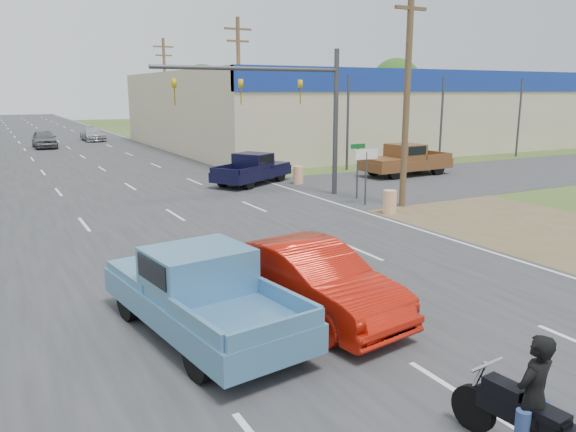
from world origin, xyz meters
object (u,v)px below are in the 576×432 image
blue_pickup (198,291)px  distant_car_silver (93,134)px  brown_pickup (405,160)px  motorcycle (535,431)px  navy_pickup (253,168)px  rider (533,404)px  distant_car_grey (44,139)px  red_convertible (310,281)px

blue_pickup → distant_car_silver: bearing=75.0°
blue_pickup → brown_pickup: 24.44m
motorcycle → navy_pickup: size_ratio=0.43×
motorcycle → rider: bearing=90.0°
rider → blue_pickup: blue_pickup is taller
rider → distant_car_grey: 50.61m
distant_car_grey → brown_pickup: bearing=-58.6°
brown_pickup → distant_car_grey: (-17.53, 28.60, -0.16)m
rider → brown_pickup: brown_pickup is taller
red_convertible → blue_pickup: (-2.54, 0.34, 0.11)m
navy_pickup → distant_car_grey: bearing=166.0°
red_convertible → rider: bearing=-99.1°
navy_pickup → motorcycle: bearing=-46.7°
distant_car_grey → distant_car_silver: (5.14, 5.61, -0.10)m
motorcycle → red_convertible: bearing=83.9°
brown_pickup → blue_pickup: bearing=127.1°
rider → blue_pickup: size_ratio=0.31×
motorcycle → rider: (-0.01, 0.07, 0.38)m
red_convertible → rider: 5.91m
motorcycle → rider: rider is taller
blue_pickup → distant_car_grey: 44.36m
distant_car_silver → brown_pickup: bearing=-71.5°
blue_pickup → distant_car_silver: blue_pickup is taller
motorcycle → distant_car_silver: size_ratio=0.48×
distant_car_grey → motorcycle: bearing=-88.6°
blue_pickup → brown_pickup: (18.69, 15.74, 0.02)m
blue_pickup → motorcycle: bearing=-75.8°
rider → distant_car_grey: (-1.39, 50.59, -0.09)m
red_convertible → rider: size_ratio=2.83×
rider → navy_pickup: rider is taller
rider → blue_pickup: 6.75m
motorcycle → brown_pickup: 27.33m
navy_pickup → distant_car_silver: (-3.00, 32.69, -0.16)m
motorcycle → distant_car_silver: distant_car_silver is taller
brown_pickup → rider: bearing=140.7°
motorcycle → distant_car_grey: distant_car_grey is taller
red_convertible → distant_car_silver: (3.76, 50.29, -0.14)m
navy_pickup → brown_pickup: bearing=50.1°
brown_pickup → distant_car_silver: size_ratio=1.21×
motorcycle → brown_pickup: brown_pickup is taller
blue_pickup → navy_pickup: 19.60m
distant_car_grey → distant_car_silver: 7.61m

